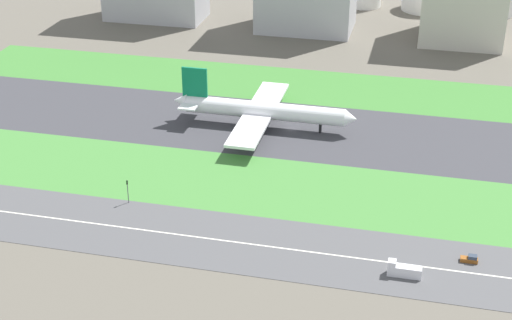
# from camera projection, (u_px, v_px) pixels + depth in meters

# --- Properties ---
(ground_plane) EXTENTS (800.00, 800.00, 0.00)m
(ground_plane) POSITION_uv_depth(u_px,v_px,m) (291.00, 130.00, 269.87)
(ground_plane) COLOR #5B564C
(runway) EXTENTS (280.00, 46.00, 0.10)m
(runway) POSITION_uv_depth(u_px,v_px,m) (291.00, 130.00, 269.85)
(runway) COLOR #38383D
(runway) RESTS_ON ground_plane
(grass_median_north) EXTENTS (280.00, 36.00, 0.10)m
(grass_median_north) POSITION_uv_depth(u_px,v_px,m) (311.00, 87.00, 305.31)
(grass_median_north) COLOR #3D7A33
(grass_median_north) RESTS_ON ground_plane
(grass_median_south) EXTENTS (280.00, 36.00, 0.10)m
(grass_median_south) POSITION_uv_depth(u_px,v_px,m) (265.00, 185.00, 234.39)
(grass_median_south) COLOR #427F38
(grass_median_south) RESTS_ON ground_plane
(highway) EXTENTS (280.00, 28.00, 0.10)m
(highway) POSITION_uv_depth(u_px,v_px,m) (238.00, 242.00, 206.71)
(highway) COLOR #4C4C4F
(highway) RESTS_ON ground_plane
(highway_centerline) EXTENTS (266.00, 0.50, 0.01)m
(highway_centerline) POSITION_uv_depth(u_px,v_px,m) (238.00, 242.00, 206.69)
(highway_centerline) COLOR silver
(highway_centerline) RESTS_ON highway
(airliner) EXTENTS (65.00, 56.00, 19.70)m
(airliner) POSITION_uv_depth(u_px,v_px,m) (260.00, 110.00, 269.26)
(airliner) COLOR white
(airliner) RESTS_ON runway
(car_0) EXTENTS (4.40, 1.80, 2.00)m
(car_0) POSITION_uv_depth(u_px,v_px,m) (470.00, 259.00, 198.36)
(car_0) COLOR brown
(car_0) RESTS_ON highway
(truck_0) EXTENTS (8.40, 2.50, 4.00)m
(truck_0) POSITION_uv_depth(u_px,v_px,m) (403.00, 270.00, 192.69)
(truck_0) COLOR silver
(truck_0) RESTS_ON highway
(traffic_light) EXTENTS (0.36, 0.50, 7.20)m
(traffic_light) POSITION_uv_depth(u_px,v_px,m) (128.00, 190.00, 223.40)
(traffic_light) COLOR #4C4C51
(traffic_light) RESTS_ON highway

